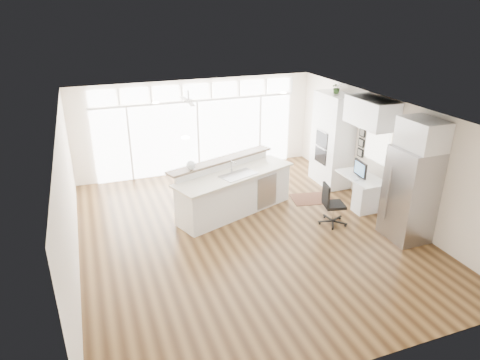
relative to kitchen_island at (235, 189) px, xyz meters
name	(u,v)px	position (x,y,z in m)	size (l,w,h in m)	color
floor	(247,233)	(-0.10, -1.02, -0.62)	(7.00, 8.00, 0.02)	#412914
ceiling	(248,112)	(-0.10, -1.02, 2.09)	(7.00, 8.00, 0.02)	white
wall_back	(197,126)	(-0.10, 2.98, 0.74)	(7.00, 0.04, 2.70)	white
wall_front	(361,287)	(-0.10, -5.02, 0.74)	(7.00, 0.04, 2.70)	white
wall_left	(68,201)	(-3.60, -1.02, 0.74)	(0.04, 8.00, 2.70)	white
wall_right	(386,156)	(3.40, -1.02, 0.74)	(0.04, 8.00, 2.70)	white
glass_wall	(198,137)	(-0.10, 2.92, 0.44)	(5.80, 0.06, 2.08)	white
transom_row	(196,91)	(-0.10, 2.92, 1.77)	(5.90, 0.06, 0.40)	white
desk_window	(378,144)	(3.36, -0.72, 0.94)	(0.04, 0.85, 0.85)	white
ceiling_fan	(188,97)	(-0.60, 1.78, 1.87)	(1.16, 1.16, 0.32)	white
recessed_lights	(244,111)	(-0.10, -0.82, 2.07)	(3.40, 3.00, 0.02)	silver
oven_cabinet	(332,140)	(3.07, 0.78, 0.64)	(0.64, 1.20, 2.50)	white
desk_nook	(360,191)	(3.03, -0.72, -0.23)	(0.72, 1.30, 0.76)	white
upper_cabinets	(371,112)	(3.07, -0.72, 1.74)	(0.64, 1.30, 0.64)	white
refrigerator	(410,195)	(3.01, -2.37, 0.39)	(0.76, 0.90, 2.00)	#A4A4A8
fridge_cabinet	(423,134)	(3.07, -2.37, 1.69)	(0.64, 0.90, 0.60)	white
framed_photos	(361,143)	(3.36, -0.10, 0.79)	(0.06, 0.22, 0.80)	black
kitchen_island	(235,189)	(0.00, 0.00, 0.00)	(3.07, 1.16, 1.22)	white
rug	(312,199)	(2.09, -0.01, -0.60)	(1.00, 0.72, 0.01)	#321810
office_chair	(334,205)	(1.88, -1.34, -0.12)	(0.51, 0.47, 0.98)	black
fishbowl	(191,165)	(-1.03, 0.04, 0.72)	(0.21, 0.21, 0.21)	white
monitor	(360,169)	(2.95, -0.72, 0.37)	(0.09, 0.52, 0.43)	black
keyboard	(353,178)	(2.78, -0.72, 0.16)	(0.13, 0.35, 0.02)	silver
potted_plant	(337,89)	(3.07, 0.78, 2.01)	(0.27, 0.30, 0.23)	#315223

